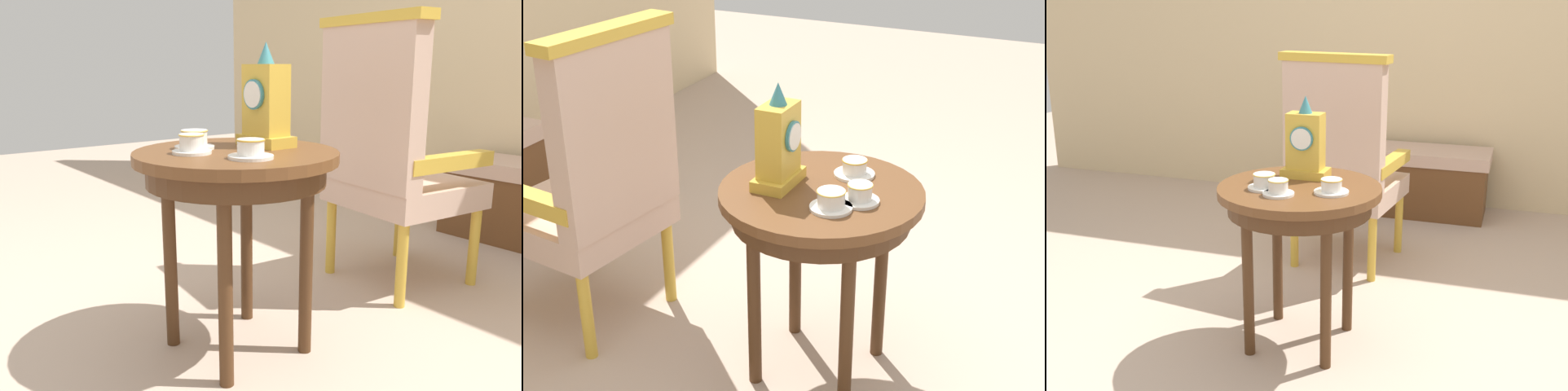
{
  "view_description": "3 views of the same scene",
  "coord_description": "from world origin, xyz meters",
  "views": [
    {
      "loc": [
        1.33,
        -0.94,
        0.94
      ],
      "look_at": [
        0.01,
        0.12,
        0.54
      ],
      "focal_mm": 37.27,
      "sensor_mm": 36.0,
      "label": 1
    },
    {
      "loc": [
        -2.08,
        -0.78,
        1.7
      ],
      "look_at": [
        -0.09,
        0.16,
        0.66
      ],
      "focal_mm": 53.43,
      "sensor_mm": 36.0,
      "label": 2
    },
    {
      "loc": [
        0.77,
        -2.25,
        1.38
      ],
      "look_at": [
        0.0,
        0.04,
        0.65
      ],
      "focal_mm": 44.51,
      "sensor_mm": 36.0,
      "label": 3
    }
  ],
  "objects": [
    {
      "name": "window_bench",
      "position": [
        0.1,
        1.95,
        0.22
      ],
      "size": [
        1.02,
        0.4,
        0.44
      ],
      "color": "#CCA893",
      "rests_on": "ground"
    },
    {
      "name": "mantel_clock",
      "position": [
        -0.06,
        0.19,
        0.82
      ],
      "size": [
        0.19,
        0.11,
        0.34
      ],
      "color": "gold",
      "rests_on": "side_table"
    },
    {
      "name": "ground_plane",
      "position": [
        0.0,
        0.0,
        0.0
      ],
      "size": [
        10.0,
        10.0,
        0.0
      ],
      "primitive_type": "plane",
      "color": "#BCA38E"
    },
    {
      "name": "teacup_left",
      "position": [
        -0.15,
        -0.03,
        0.71
      ],
      "size": [
        0.13,
        0.13,
        0.06
      ],
      "color": "white",
      "rests_on": "side_table"
    },
    {
      "name": "side_table",
      "position": [
        -0.03,
        0.05,
        0.6
      ],
      "size": [
        0.65,
        0.65,
        0.68
      ],
      "color": "brown",
      "rests_on": "ground"
    },
    {
      "name": "armchair",
      "position": [
        -0.09,
        0.89,
        0.59
      ],
      "size": [
        0.6,
        0.59,
        1.14
      ],
      "color": "#CCA893",
      "rests_on": "ground"
    },
    {
      "name": "teacup_right",
      "position": [
        -0.07,
        -0.09,
        0.71
      ],
      "size": [
        0.12,
        0.12,
        0.06
      ],
      "color": "white",
      "rests_on": "side_table"
    },
    {
      "name": "teacup_center",
      "position": [
        0.11,
        0.0,
        0.71
      ],
      "size": [
        0.13,
        0.13,
        0.06
      ],
      "color": "white",
      "rests_on": "side_table"
    }
  ]
}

